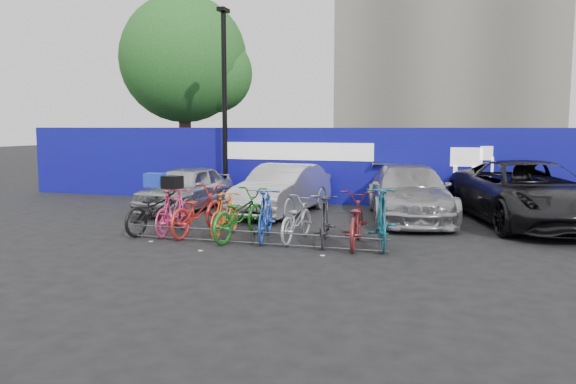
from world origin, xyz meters
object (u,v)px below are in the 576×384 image
at_px(car_2, 409,192).
at_px(bike_3, 225,214).
at_px(bike_5, 266,215).
at_px(bike_1, 173,211).
at_px(bike_rack, 253,237).
at_px(bike_2, 198,211).
at_px(bike_0, 156,210).
at_px(car_1, 282,189).
at_px(bike_8, 355,220).
at_px(bike_7, 325,220).
at_px(car_0, 186,188).
at_px(lamppost, 224,100).
at_px(bike_9, 382,218).
at_px(tree, 189,62).
at_px(bike_4, 240,214).
at_px(bike_6, 296,219).
at_px(car_3, 529,193).

distance_m(car_2, bike_3, 5.17).
relative_size(car_2, bike_5, 2.68).
xyz_separation_m(bike_1, bike_3, (1.23, 0.09, -0.02)).
relative_size(bike_rack, bike_2, 2.68).
height_order(bike_0, bike_2, bike_2).
xyz_separation_m(car_1, bike_8, (2.70, -3.59, -0.15)).
bearing_deg(bike_7, car_0, -44.82).
xyz_separation_m(lamppost, bike_9, (5.75, -5.38, -2.67)).
bearing_deg(bike_1, car_2, -145.78).
bearing_deg(bike_9, bike_7, -5.16).
height_order(tree, bike_4, tree).
bearing_deg(bike_8, bike_0, -7.33).
bearing_deg(bike_4, car_1, -77.53).
bearing_deg(bike_3, bike_1, 2.01).
height_order(car_0, bike_1, car_0).
bearing_deg(bike_0, bike_rack, 175.96).
bearing_deg(bike_3, bike_6, 178.24).
height_order(bike_2, bike_5, bike_5).
bearing_deg(bike_7, bike_5, -11.79).
bearing_deg(bike_9, tree, -58.37).
relative_size(bike_4, bike_8, 1.01).
distance_m(car_0, bike_0, 3.45).
relative_size(bike_rack, car_1, 1.34).
height_order(bike_1, bike_6, bike_1).
bearing_deg(bike_6, car_0, -33.99).
distance_m(car_3, bike_1, 8.66).
distance_m(bike_7, bike_9, 1.16).
relative_size(bike_4, bike_9, 1.03).
distance_m(bike_0, bike_6, 3.36).
xyz_separation_m(bike_3, bike_5, (1.00, -0.14, 0.05)).
relative_size(car_3, bike_0, 2.82).
height_order(car_2, bike_8, car_2).
bearing_deg(car_3, bike_0, -173.02).
bearing_deg(car_1, bike_9, -41.71).
distance_m(tree, bike_2, 12.10).
bearing_deg(bike_0, tree, -57.34).
xyz_separation_m(bike_1, bike_5, (2.24, -0.05, 0.03)).
bearing_deg(bike_3, car_1, -96.14).
bearing_deg(car_1, tree, 139.02).
distance_m(car_3, bike_4, 7.25).
height_order(bike_rack, bike_7, bike_7).
xyz_separation_m(bike_rack, bike_3, (-0.91, 0.68, 0.34)).
height_order(bike_6, bike_9, bike_9).
bearing_deg(bike_6, car_2, -116.17).
height_order(bike_2, bike_9, bike_9).
bearing_deg(bike_8, tree, -55.03).
relative_size(car_3, bike_2, 2.74).
distance_m(tree, car_3, 14.62).
bearing_deg(bike_9, bike_3, -12.30).
distance_m(bike_3, bike_5, 1.01).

